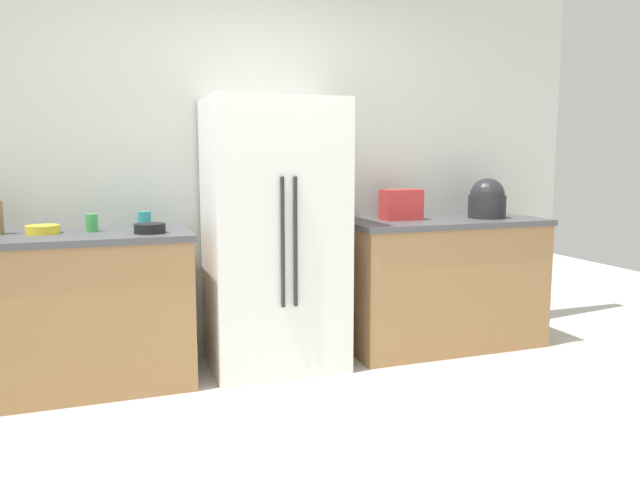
# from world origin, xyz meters

# --- Properties ---
(ground_plane) EXTENTS (10.25, 10.25, 0.00)m
(ground_plane) POSITION_xyz_m (0.00, 0.00, 0.00)
(ground_plane) COLOR beige
(kitchen_back_panel) EXTENTS (5.13, 0.10, 2.62)m
(kitchen_back_panel) POSITION_xyz_m (0.00, 1.78, 1.31)
(kitchen_back_panel) COLOR silver
(kitchen_back_panel) RESTS_ON ground_plane
(counter_left) EXTENTS (1.54, 0.65, 0.94)m
(counter_left) POSITION_xyz_m (-1.26, 1.41, 0.47)
(counter_left) COLOR #9E7247
(counter_left) RESTS_ON ground_plane
(counter_right) EXTENTS (1.47, 0.65, 0.94)m
(counter_right) POSITION_xyz_m (1.33, 1.41, 0.47)
(counter_right) COLOR #9E7247
(counter_right) RESTS_ON ground_plane
(refrigerator) EXTENTS (0.86, 0.66, 1.75)m
(refrigerator) POSITION_xyz_m (0.06, 1.40, 0.88)
(refrigerator) COLOR white
(refrigerator) RESTS_ON ground_plane
(toaster) EXTENTS (0.28, 0.17, 0.22)m
(toaster) POSITION_xyz_m (1.02, 1.49, 1.05)
(toaster) COLOR red
(toaster) RESTS_ON counter_right
(rice_cooker) EXTENTS (0.27, 0.27, 0.29)m
(rice_cooker) POSITION_xyz_m (1.68, 1.40, 1.07)
(rice_cooker) COLOR #262628
(rice_cooker) RESTS_ON counter_right
(cup_b) EXTENTS (0.08, 0.08, 0.10)m
(cup_b) POSITION_xyz_m (-0.74, 1.60, 0.99)
(cup_b) COLOR teal
(cup_b) RESTS_ON counter_left
(cup_c) EXTENTS (0.07, 0.07, 0.11)m
(cup_c) POSITION_xyz_m (-1.06, 1.48, 0.99)
(cup_c) COLOR green
(cup_c) RESTS_ON counter_left
(bowl_b) EXTENTS (0.19, 0.19, 0.05)m
(bowl_b) POSITION_xyz_m (-1.33, 1.48, 0.96)
(bowl_b) COLOR yellow
(bowl_b) RESTS_ON counter_left
(bowl_c) EXTENTS (0.18, 0.18, 0.06)m
(bowl_c) POSITION_xyz_m (-0.73, 1.30, 0.97)
(bowl_c) COLOR black
(bowl_c) RESTS_ON counter_left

